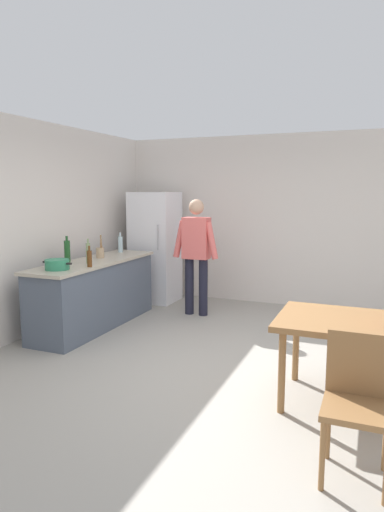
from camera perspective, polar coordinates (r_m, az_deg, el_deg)
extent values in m
plane|color=#9E998E|center=(4.75, 2.99, -14.20)|extent=(14.00, 14.00, 0.00)
cube|color=silver|center=(7.30, 10.91, 4.47)|extent=(6.40, 0.12, 2.70)
cube|color=silver|center=(5.95, -20.59, 3.27)|extent=(0.12, 5.60, 2.70)
cube|color=#4C5666|center=(6.18, -12.25, -4.87)|extent=(0.60, 2.12, 0.86)
cube|color=#B2A893|center=(6.09, -12.38, -0.74)|extent=(0.64, 2.20, 0.04)
cube|color=white|center=(7.40, -4.71, 1.14)|extent=(0.70, 0.64, 1.80)
cylinder|color=#B2B2B7|center=(6.98, -4.38, 2.37)|extent=(0.02, 0.02, 0.40)
cylinder|color=#1E1E2D|center=(6.64, -0.34, -3.85)|extent=(0.13, 0.13, 0.84)
cylinder|color=#1E1E2D|center=(6.56, 1.44, -4.00)|extent=(0.13, 0.13, 0.84)
cube|color=#E56660|center=(6.49, 0.56, 2.30)|extent=(0.38, 0.22, 0.60)
sphere|color=tan|center=(6.46, 0.56, 6.27)|extent=(0.22, 0.22, 0.22)
cylinder|color=#E56660|center=(6.55, -1.61, 2.18)|extent=(0.20, 0.09, 0.55)
cylinder|color=#E56660|center=(6.37, 2.51, 2.00)|extent=(0.20, 0.09, 0.55)
cube|color=olive|center=(4.00, 21.07, -8.09)|extent=(1.40, 0.90, 0.05)
cylinder|color=olive|center=(3.84, 11.37, -14.27)|extent=(0.06, 0.06, 0.70)
cylinder|color=olive|center=(4.49, 13.11, -10.98)|extent=(0.06, 0.06, 0.70)
cylinder|color=olive|center=(3.07, 16.26, -23.25)|extent=(0.04, 0.04, 0.45)
cylinder|color=olive|center=(3.38, 16.96, -20.13)|extent=(0.04, 0.04, 0.45)
cube|color=olive|center=(3.10, 20.31, -17.91)|extent=(0.42, 0.42, 0.04)
cube|color=olive|center=(3.18, 20.65, -12.71)|extent=(0.42, 0.04, 0.42)
cylinder|color=#2D845B|center=(5.48, -16.81, -1.04)|extent=(0.28, 0.28, 0.12)
cube|color=black|center=(5.59, -18.18, -0.73)|extent=(0.06, 0.03, 0.02)
cube|color=black|center=(5.37, -15.41, -0.95)|extent=(0.06, 0.03, 0.02)
cylinder|color=tan|center=(6.30, -11.63, 0.39)|extent=(0.11, 0.11, 0.14)
cylinder|color=olive|center=(6.28, -11.49, 1.66)|extent=(0.02, 0.05, 0.22)
cylinder|color=olive|center=(6.26, -11.56, 1.65)|extent=(0.02, 0.04, 0.22)
cylinder|color=silver|center=(6.82, -9.12, 1.48)|extent=(0.07, 0.07, 0.24)
cylinder|color=silver|center=(6.81, -9.15, 2.73)|extent=(0.03, 0.03, 0.06)
cylinder|color=gray|center=(5.82, -13.08, 0.31)|extent=(0.06, 0.06, 0.26)
cylinder|color=gray|center=(5.80, -13.14, 1.88)|extent=(0.02, 0.02, 0.06)
cylinder|color=#5B3314|center=(5.57, -12.94, -0.34)|extent=(0.06, 0.06, 0.20)
cylinder|color=#5B3314|center=(5.55, -12.98, 0.98)|extent=(0.02, 0.02, 0.06)
cylinder|color=#1E5123|center=(6.02, -15.62, 0.57)|extent=(0.08, 0.08, 0.28)
cylinder|color=#1E5123|center=(6.00, -15.68, 2.18)|extent=(0.03, 0.03, 0.06)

